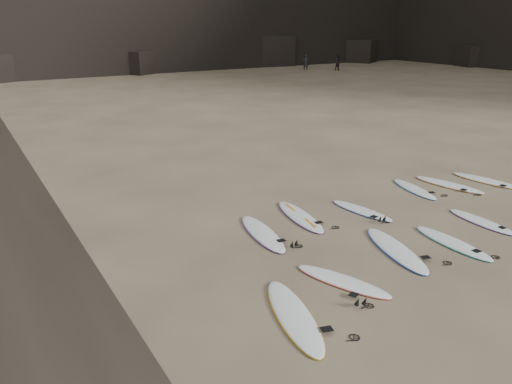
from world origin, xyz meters
The scene contains 14 objects.
ground centered at (0.00, 0.00, 0.00)m, with size 240.00×240.00×0.00m, color #897559.
surfboard_0 centered at (-4.21, -0.91, 0.05)m, with size 0.67×2.79×0.10m, color white.
surfboard_1 centered at (-2.48, -0.35, 0.04)m, with size 0.57×2.35×0.08m, color white.
surfboard_2 centered at (-0.28, 0.17, 0.05)m, with size 0.67×2.79×0.10m, color white.
surfboard_3 centered at (1.30, -0.30, 0.04)m, with size 0.59×2.46×0.09m, color white.
surfboard_4 centered at (3.22, 0.22, 0.04)m, with size 0.53×2.22×0.08m, color white.
surfboard_5 centered at (-2.63, 2.79, 0.05)m, with size 0.64×2.66×0.10m, color white.
surfboard_6 centered at (-1.04, 3.25, 0.05)m, with size 0.64×2.68×0.10m, color white.
surfboard_7 centered at (0.86, 2.68, 0.04)m, with size 0.54×2.26×0.08m, color white.
surfboard_8 centered at (3.80, 3.26, 0.04)m, with size 0.55×2.31×0.08m, color white.
surfboard_9 centered at (5.21, 2.96, 0.05)m, with size 0.62×2.58×0.09m, color white.
surfboard_10 centered at (6.76, 2.54, 0.05)m, with size 0.62×2.57×0.09m, color white.
person_a centered at (25.51, 38.77, 0.85)m, with size 0.62×0.41×1.70m, color black.
person_b centered at (28.38, 36.50, 0.88)m, with size 0.86×0.67×1.76m, color black.
Camera 1 is at (-9.24, -7.78, 5.59)m, focal length 35.00 mm.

